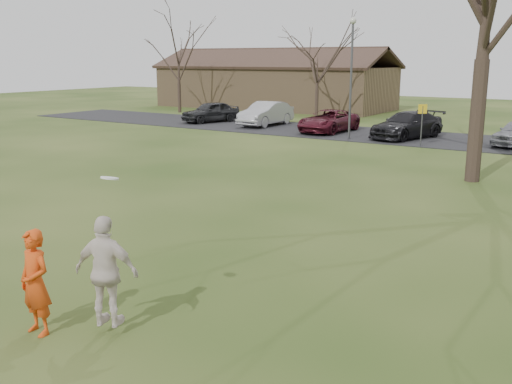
# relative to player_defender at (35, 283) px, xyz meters

# --- Properties ---
(ground) EXTENTS (120.00, 120.00, 0.00)m
(ground) POSITION_rel_player_defender_xyz_m (1.05, 0.68, -0.84)
(ground) COLOR #1E380F
(ground) RESTS_ON ground
(parking_strip) EXTENTS (62.00, 6.50, 0.04)m
(parking_strip) POSITION_rel_player_defender_xyz_m (1.05, 25.68, -0.82)
(parking_strip) COLOR black
(parking_strip) RESTS_ON ground
(player_defender) EXTENTS (0.64, 0.44, 1.69)m
(player_defender) POSITION_rel_player_defender_xyz_m (0.00, 0.00, 0.00)
(player_defender) COLOR #D14211
(player_defender) RESTS_ON ground
(car_0) EXTENTS (2.85, 4.35, 1.38)m
(car_0) POSITION_rel_player_defender_xyz_m (-16.24, 25.93, -0.12)
(car_0) COLOR #252527
(car_0) RESTS_ON parking_strip
(car_1) EXTENTS (1.63, 4.56, 1.50)m
(car_1) POSITION_rel_player_defender_xyz_m (-12.05, 26.23, -0.06)
(car_1) COLOR #A8A8AE
(car_1) RESTS_ON parking_strip
(car_2) EXTENTS (2.32, 4.70, 1.28)m
(car_2) POSITION_rel_player_defender_xyz_m (-7.20, 25.33, -0.16)
(car_2) COLOR #4C121E
(car_2) RESTS_ON parking_strip
(car_3) EXTENTS (3.26, 5.20, 1.40)m
(car_3) POSITION_rel_player_defender_xyz_m (-2.49, 25.18, -0.10)
(car_3) COLOR black
(car_3) RESTS_ON parking_strip
(catching_play) EXTENTS (1.12, 0.73, 2.35)m
(catching_play) POSITION_rel_player_defender_xyz_m (0.98, 0.57, 0.20)
(catching_play) COLOR silver
(catching_play) RESTS_ON ground
(building) EXTENTS (20.60, 8.50, 5.14)m
(building) POSITION_rel_player_defender_xyz_m (-18.95, 38.68, 1.09)
(building) COLOR #8C6D4C
(building) RESTS_ON ground
(lamp_post) EXTENTS (0.34, 0.34, 6.27)m
(lamp_post) POSITION_rel_player_defender_xyz_m (-4.95, 23.18, 3.12)
(lamp_post) COLOR #47474C
(lamp_post) RESTS_ON ground
(sign_yellow) EXTENTS (0.35, 0.35, 2.08)m
(sign_yellow) POSITION_rel_player_defender_xyz_m (-0.95, 22.68, 0.61)
(sign_yellow) COLOR #47474C
(sign_yellow) RESTS_ON ground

